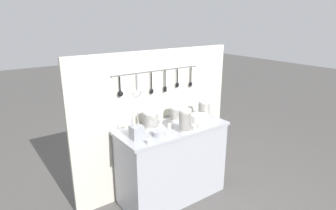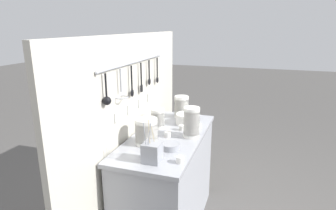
{
  "view_description": "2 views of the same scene",
  "coord_description": "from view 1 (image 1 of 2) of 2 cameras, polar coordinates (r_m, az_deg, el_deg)",
  "views": [
    {
      "loc": [
        -1.62,
        -2.21,
        1.95
      ],
      "look_at": [
        -0.08,
        -0.03,
        1.11
      ],
      "focal_mm": 30.0,
      "sensor_mm": 36.0,
      "label": 1
    },
    {
      "loc": [
        -1.95,
        -0.65,
        1.68
      ],
      "look_at": [
        0.06,
        0.02,
        1.07
      ],
      "focal_mm": 30.0,
      "sensor_mm": 36.0,
      "label": 2
    }
  ],
  "objects": [
    {
      "name": "ground_plane",
      "position": [
        3.37,
        0.78,
        -17.89
      ],
      "size": [
        20.0,
        20.0,
        0.0
      ],
      "primitive_type": "plane",
      "color": "#514F4C"
    },
    {
      "name": "counter",
      "position": [
        3.14,
        0.81,
        -11.56
      ],
      "size": [
        1.19,
        0.53,
        0.85
      ],
      "color": "#9EA0A8",
      "rests_on": "ground"
    },
    {
      "name": "back_wall",
      "position": [
        3.2,
        -2.32,
        -3.34
      ],
      "size": [
        1.99,
        0.11,
        1.62
      ],
      "color": "beige",
      "rests_on": "ground"
    },
    {
      "name": "bowl_stack_wide_centre",
      "position": [
        3.1,
        1.42,
        -1.72
      ],
      "size": [
        0.11,
        0.11,
        0.16
      ],
      "color": "silver",
      "rests_on": "counter"
    },
    {
      "name": "bowl_stack_nested_right",
      "position": [
        3.22,
        7.34,
        -0.78
      ],
      "size": [
        0.13,
        0.13,
        0.2
      ],
      "color": "silver",
      "rests_on": "counter"
    },
    {
      "name": "bowl_stack_back_corner",
      "position": [
        2.79,
        3.49,
        -3.17
      ],
      "size": [
        0.12,
        0.12,
        0.24
      ],
      "color": "silver",
      "rests_on": "counter"
    },
    {
      "name": "bowl_stack_short_front",
      "position": [
        2.89,
        -3.56,
        -2.94
      ],
      "size": [
        0.16,
        0.16,
        0.19
      ],
      "color": "silver",
      "rests_on": "counter"
    },
    {
      "name": "plate_stack",
      "position": [
        3.07,
        6.37,
        -2.75
      ],
      "size": [
        0.19,
        0.19,
        0.09
      ],
      "color": "silver",
      "rests_on": "counter"
    },
    {
      "name": "steel_mixing_bowl",
      "position": [
        2.75,
        -1.96,
        -5.68
      ],
      "size": [
        0.13,
        0.13,
        0.04
      ],
      "color": "#93969E",
      "rests_on": "counter"
    },
    {
      "name": "cutlery_caddy",
      "position": [
        2.67,
        -6.41,
        -5.46
      ],
      "size": [
        0.11,
        0.11,
        0.28
      ],
      "color": "#93969E",
      "rests_on": "counter"
    },
    {
      "name": "cup_back_right",
      "position": [
        2.57,
        -3.78,
        -7.42
      ],
      "size": [
        0.05,
        0.05,
        0.04
      ],
      "color": "silver",
      "rests_on": "counter"
    },
    {
      "name": "cup_front_left",
      "position": [
        2.92,
        0.41,
        -4.22
      ],
      "size": [
        0.05,
        0.05,
        0.04
      ],
      "color": "silver",
      "rests_on": "counter"
    },
    {
      "name": "cup_mid_row",
      "position": [
        2.9,
        5.46,
        -4.5
      ],
      "size": [
        0.05,
        0.05,
        0.04
      ],
      "color": "silver",
      "rests_on": "counter"
    },
    {
      "name": "cup_edge_far",
      "position": [
        3.04,
        -1.48,
        -3.32
      ],
      "size": [
        0.05,
        0.05,
        0.04
      ],
      "color": "silver",
      "rests_on": "counter"
    },
    {
      "name": "cup_centre",
      "position": [
        2.94,
        6.53,
        -4.19
      ],
      "size": [
        0.05,
        0.05,
        0.04
      ],
      "color": "silver",
      "rests_on": "counter"
    },
    {
      "name": "cup_front_right",
      "position": [
        2.97,
        3.88,
        -3.86
      ],
      "size": [
        0.05,
        0.05,
        0.04
      ],
      "color": "silver",
      "rests_on": "counter"
    }
  ]
}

